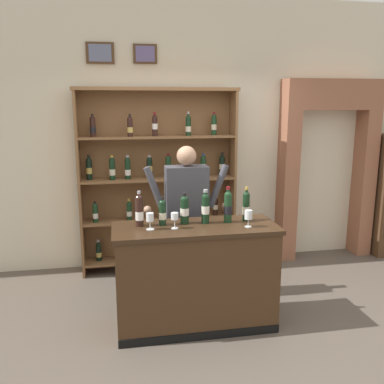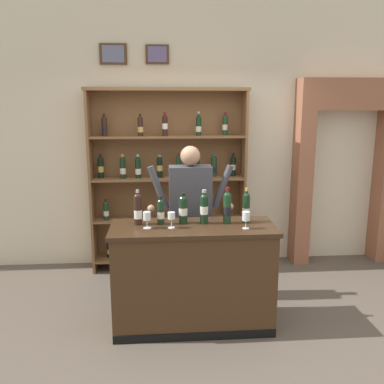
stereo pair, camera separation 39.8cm
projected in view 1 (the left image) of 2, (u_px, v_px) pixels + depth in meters
ground_plane at (211, 324)px, 4.07m from camera, size 14.00×14.00×0.02m
back_wall at (182, 135)px, 5.40m from camera, size 12.00×0.19×3.37m
wine_shelf at (158, 177)px, 5.18m from camera, size 1.95×0.33×2.27m
archway_doorway at (325, 158)px, 5.67m from camera, size 1.32×0.45×2.39m
tasting_counter at (195, 276)px, 3.93m from camera, size 1.52×0.60×0.99m
shopkeeper at (187, 205)px, 4.40m from camera, size 0.91×0.22×1.66m
tasting_bottle_rosso at (139, 210)px, 3.80m from camera, size 0.07×0.07×0.33m
tasting_bottle_bianco at (162, 212)px, 3.83m from camera, size 0.07×0.07×0.27m
tasting_bottle_chianti at (185, 209)px, 3.88m from camera, size 0.08×0.08×0.29m
tasting_bottle_riserva at (205, 207)px, 3.89m from camera, size 0.08×0.08×0.32m
tasting_bottle_vin_santo at (228, 206)px, 3.91m from camera, size 0.08×0.08×0.34m
tasting_bottle_grappa at (246, 206)px, 3.98m from camera, size 0.07×0.07×0.33m
wine_glass_left at (248, 216)px, 3.77m from camera, size 0.07×0.07×0.16m
wine_glass_right at (150, 218)px, 3.70m from camera, size 0.07×0.07×0.15m
wine_glass_spare at (175, 217)px, 3.73m from camera, size 0.07×0.07×0.15m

